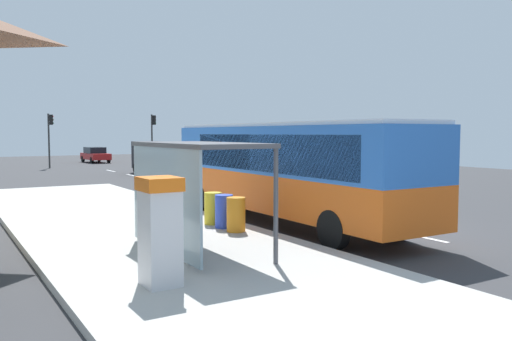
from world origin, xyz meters
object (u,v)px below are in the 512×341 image
object	(u,v)px
recycling_bin_orange	(236,214)
recycling_bin_yellow	(213,208)
recycling_bin_blue	(224,211)
bus	(286,166)
traffic_light_near_side	(153,131)
traffic_light_far_side	(50,132)
white_van	(158,155)
sedan_near	(95,155)
bus_shelter	(186,169)
ticket_machine	(160,230)

from	to	relation	value
recycling_bin_orange	recycling_bin_yellow	xyz separation A→B (m)	(0.00, 1.40, 0.00)
recycling_bin_blue	recycling_bin_yellow	xyz separation A→B (m)	(0.00, 0.70, 0.00)
bus	recycling_bin_yellow	bearing A→B (deg)	174.82
traffic_light_near_side	traffic_light_far_side	xyz separation A→B (m)	(-8.60, 0.80, -0.04)
bus	traffic_light_near_side	bearing A→B (deg)	77.00
white_van	sedan_near	distance (m)	17.41
traffic_light_near_side	bus_shelter	distance (m)	36.11
recycling_bin_blue	traffic_light_far_side	size ratio (longest dim) A/B	0.21
sedan_near	bus_shelter	size ratio (longest dim) A/B	1.12
ticket_machine	recycling_bin_blue	xyz separation A→B (m)	(3.65, 4.45, -0.52)
bus	recycling_bin_yellow	xyz separation A→B (m)	(-2.49, 0.23, -1.19)
bus	ticket_machine	distance (m)	7.90
traffic_light_near_side	recycling_bin_yellow	bearing A→B (deg)	-107.37
ticket_machine	recycling_bin_yellow	world-z (taller)	ticket_machine
recycling_bin_blue	traffic_light_near_side	bearing A→B (deg)	72.99
sedan_near	recycling_bin_yellow	distance (m)	39.15
white_van	sedan_near	bearing A→B (deg)	89.68
bus_shelter	traffic_light_far_side	bearing A→B (deg)	84.56
sedan_near	bus_shelter	bearing A→B (deg)	-101.81
bus	recycling_bin_blue	size ratio (longest dim) A/B	11.61
recycling_bin_blue	bus_shelter	world-z (taller)	bus_shelter
recycling_bin_blue	recycling_bin_orange	bearing A→B (deg)	-90.00
sedan_near	bus_shelter	distance (m)	42.58
recycling_bin_yellow	traffic_light_near_side	size ratio (longest dim) A/B	0.21
bus	white_van	bearing A→B (deg)	79.66
recycling_bin_blue	traffic_light_far_side	bearing A→B (deg)	88.05
sedan_near	recycling_bin_orange	world-z (taller)	sedan_near
recycling_bin_yellow	bus_shelter	bearing A→B (deg)	-125.96
recycling_bin_orange	sedan_near	bearing A→B (deg)	80.77
bus	recycling_bin_blue	world-z (taller)	bus
recycling_bin_orange	ticket_machine	bearing A→B (deg)	-134.26
white_van	recycling_bin_yellow	xyz separation A→B (m)	(-6.40, -21.21, -0.69)
recycling_bin_orange	traffic_light_far_side	distance (m)	33.33
sedan_near	traffic_light_near_side	world-z (taller)	traffic_light_near_side
bus	ticket_machine	size ratio (longest dim) A/B	5.68
recycling_bin_orange	traffic_light_near_side	bearing A→B (deg)	73.34
ticket_machine	recycling_bin_yellow	distance (m)	6.34
bus	traffic_light_near_side	distance (m)	32.10
bus	sedan_near	size ratio (longest dim) A/B	2.47
bus	recycling_bin_orange	bearing A→B (deg)	-154.73
recycling_bin_blue	traffic_light_far_side	world-z (taller)	traffic_light_far_side
ticket_machine	bus_shelter	distance (m)	2.71
ticket_machine	traffic_light_near_side	distance (m)	38.61
sedan_near	recycling_bin_orange	bearing A→B (deg)	-99.23
white_van	bus	bearing A→B (deg)	-100.34
white_van	traffic_light_far_side	size ratio (longest dim) A/B	1.17
bus	traffic_light_far_side	distance (m)	32.10
sedan_near	recycling_bin_orange	size ratio (longest dim) A/B	4.71
sedan_near	bus_shelter	xyz separation A→B (m)	(-8.71, -41.65, 1.31)
recycling_bin_blue	bus_shelter	distance (m)	3.53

